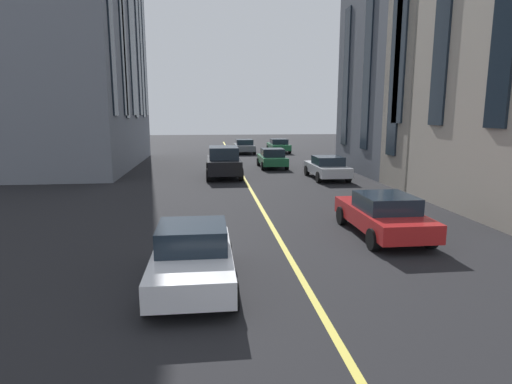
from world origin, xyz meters
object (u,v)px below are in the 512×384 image
(car_silver_parked_b, at_px, (327,167))
(car_green_far, at_px, (272,158))
(car_white_near, at_px, (193,256))
(car_red_parked_a, at_px, (383,214))
(car_green_oncoming, at_px, (279,145))
(car_black_mid, at_px, (224,162))
(car_grey_trailing, at_px, (244,146))

(car_silver_parked_b, bearing_deg, car_green_far, 23.76)
(car_green_far, distance_m, car_white_near, 21.45)
(car_red_parked_a, bearing_deg, car_green_oncoming, -2.99)
(car_black_mid, bearing_deg, car_red_parked_a, -160.92)
(car_green_oncoming, height_order, car_red_parked_a, same)
(car_white_near, relative_size, car_red_parked_a, 0.89)
(car_white_near, distance_m, car_black_mid, 16.68)
(car_green_far, relative_size, car_grey_trailing, 0.89)
(car_green_oncoming, relative_size, car_green_far, 1.13)
(car_green_far, height_order, car_grey_trailing, car_green_far)
(car_green_oncoming, xyz_separation_m, car_black_mid, (-16.17, 6.11, 0.27))
(car_red_parked_a, bearing_deg, car_black_mid, 19.08)
(car_green_oncoming, relative_size, car_silver_parked_b, 1.00)
(car_silver_parked_b, xyz_separation_m, car_black_mid, (1.34, 6.11, 0.27))
(car_silver_parked_b, relative_size, car_black_mid, 0.94)
(car_white_near, bearing_deg, car_green_oncoming, -12.81)
(car_silver_parked_b, bearing_deg, car_white_near, 153.99)
(car_silver_parked_b, height_order, car_black_mid, car_black_mid)
(car_green_oncoming, height_order, car_silver_parked_b, same)
(car_green_far, relative_size, car_red_parked_a, 0.89)
(car_green_far, distance_m, car_red_parked_a, 17.50)
(car_white_near, bearing_deg, car_silver_parked_b, -26.01)
(car_grey_trailing, xyz_separation_m, car_black_mid, (-15.69, 2.62, 0.27))
(car_black_mid, bearing_deg, car_green_far, -40.72)
(car_green_far, relative_size, car_black_mid, 0.83)
(car_green_far, bearing_deg, car_silver_parked_b, -156.24)
(car_white_near, height_order, car_black_mid, car_black_mid)
(car_grey_trailing, bearing_deg, car_red_parked_a, -176.13)
(car_green_far, height_order, car_black_mid, car_black_mid)
(car_green_far, relative_size, car_silver_parked_b, 0.89)
(car_green_oncoming, xyz_separation_m, car_silver_parked_b, (-17.51, 0.00, 0.00))
(car_red_parked_a, bearing_deg, car_green_far, 3.03)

